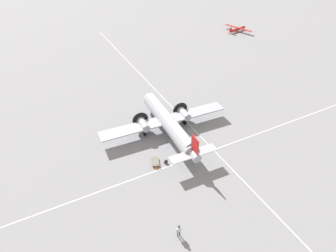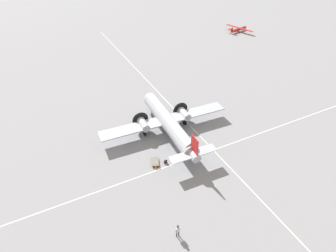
# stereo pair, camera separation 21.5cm
# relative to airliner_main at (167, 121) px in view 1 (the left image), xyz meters

# --- Properties ---
(ground_plane) EXTENTS (300.00, 300.00, 0.00)m
(ground_plane) POSITION_rel_airliner_main_xyz_m (0.01, 0.38, -2.43)
(ground_plane) COLOR gray
(apron_line_eastwest) EXTENTS (120.00, 0.16, 0.01)m
(apron_line_eastwest) POSITION_rel_airliner_main_xyz_m (0.01, 7.28, -2.42)
(apron_line_eastwest) COLOR silver
(apron_line_eastwest) RESTS_ON ground_plane
(apron_line_northsouth) EXTENTS (0.16, 120.00, 0.01)m
(apron_line_northsouth) POSITION_rel_airliner_main_xyz_m (-4.43, 0.38, -2.42)
(apron_line_northsouth) COLOR silver
(apron_line_northsouth) RESTS_ON ground_plane
(airliner_main) EXTENTS (22.10, 18.93, 5.48)m
(airliner_main) POSITION_rel_airliner_main_xyz_m (0.00, 0.00, 0.00)
(airliner_main) COLOR #ADB2BC
(airliner_main) RESTS_ON ground_plane
(crew_foreground) EXTENTS (0.62, 0.32, 1.82)m
(crew_foreground) POSITION_rel_airliner_main_xyz_m (7.31, 17.42, -1.29)
(crew_foreground) COLOR #2D2D33
(crew_foreground) RESTS_ON ground_plane
(suitcase_near_door) EXTENTS (0.36, 0.15, 0.56)m
(suitcase_near_door) POSITION_rel_airliner_main_xyz_m (3.54, 6.49, -2.17)
(suitcase_near_door) COLOR maroon
(suitcase_near_door) RESTS_ON ground_plane
(suitcase_upright_spare) EXTENTS (0.40, 0.17, 0.61)m
(suitcase_upright_spare) POSITION_rel_airliner_main_xyz_m (3.44, 6.54, -2.14)
(suitcase_upright_spare) COLOR #232328
(suitcase_upright_spare) RESTS_ON ground_plane
(baggage_cart) EXTENTS (1.63, 2.15, 0.56)m
(baggage_cart) POSITION_rel_airliner_main_xyz_m (4.84, 5.81, -2.15)
(baggage_cart) COLOR #6B665B
(baggage_cart) RESTS_ON ground_plane
(light_aircraft_distant) EXTENTS (8.17, 10.77, 2.07)m
(light_aircraft_distant) POSITION_rel_airliner_main_xyz_m (-46.48, -38.98, -1.58)
(light_aircraft_distant) COLOR #B2231E
(light_aircraft_distant) RESTS_ON ground_plane
(traffic_cone) EXTENTS (0.38, 0.38, 0.50)m
(traffic_cone) POSITION_rel_airliner_main_xyz_m (5.17, 6.87, -2.20)
(traffic_cone) COLOR orange
(traffic_cone) RESTS_ON ground_plane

